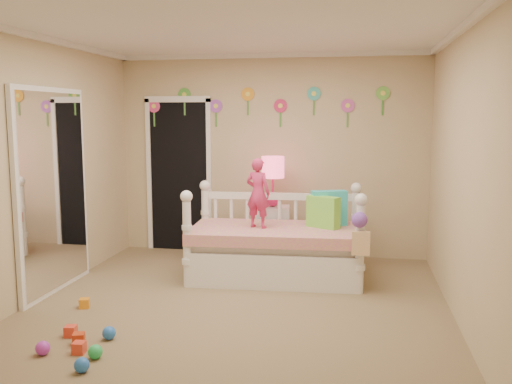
% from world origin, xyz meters
% --- Properties ---
extents(floor, '(4.00, 4.50, 0.01)m').
position_xyz_m(floor, '(0.00, 0.00, 0.00)').
color(floor, '#7F684C').
rests_on(floor, ground).
extents(ceiling, '(4.00, 4.50, 0.01)m').
position_xyz_m(ceiling, '(0.00, 0.00, 2.60)').
color(ceiling, white).
rests_on(ceiling, floor).
extents(back_wall, '(4.00, 0.01, 2.60)m').
position_xyz_m(back_wall, '(0.00, 2.25, 1.30)').
color(back_wall, tan).
rests_on(back_wall, floor).
extents(left_wall, '(0.01, 4.50, 2.60)m').
position_xyz_m(left_wall, '(-2.00, 0.00, 1.30)').
color(left_wall, tan).
rests_on(left_wall, floor).
extents(right_wall, '(0.01, 4.50, 2.60)m').
position_xyz_m(right_wall, '(2.00, 0.00, 1.30)').
color(right_wall, tan).
rests_on(right_wall, floor).
extents(crown_molding, '(4.00, 4.50, 0.06)m').
position_xyz_m(crown_molding, '(0.00, 0.00, 2.57)').
color(crown_molding, white).
rests_on(crown_molding, ceiling).
extents(daybed, '(1.97, 1.13, 1.04)m').
position_xyz_m(daybed, '(0.22, 1.16, 0.52)').
color(daybed, white).
rests_on(daybed, floor).
extents(pillow_turquoise, '(0.42, 0.27, 0.40)m').
position_xyz_m(pillow_turquoise, '(0.80, 1.38, 0.78)').
color(pillow_turquoise, teal).
rests_on(pillow_turquoise, daybed).
extents(pillow_lime, '(0.39, 0.31, 0.35)m').
position_xyz_m(pillow_lime, '(0.74, 1.24, 0.75)').
color(pillow_lime, '#7CE044').
rests_on(pillow_lime, daybed).
extents(child, '(0.33, 0.26, 0.78)m').
position_xyz_m(child, '(0.03, 1.11, 0.97)').
color(child, '#CE2E63').
rests_on(child, daybed).
extents(nightstand, '(0.45, 0.36, 0.69)m').
position_xyz_m(nightstand, '(0.08, 1.88, 0.35)').
color(nightstand, white).
rests_on(nightstand, floor).
extents(table_lamp, '(0.28, 0.28, 0.62)m').
position_xyz_m(table_lamp, '(0.08, 1.88, 1.11)').
color(table_lamp, '#DA1D5E').
rests_on(table_lamp, nightstand).
extents(closet_doorway, '(0.90, 0.04, 2.07)m').
position_xyz_m(closet_doorway, '(-1.25, 2.23, 1.03)').
color(closet_doorway, black).
rests_on(closet_doorway, back_wall).
extents(flower_decals, '(3.40, 0.02, 0.50)m').
position_xyz_m(flower_decals, '(-0.09, 2.24, 1.94)').
color(flower_decals, '#B2668C').
rests_on(flower_decals, back_wall).
extents(mirror_closet, '(0.07, 1.30, 2.10)m').
position_xyz_m(mirror_closet, '(-1.96, 0.30, 1.05)').
color(mirror_closet, white).
rests_on(mirror_closet, left_wall).
extents(hanging_bag, '(0.20, 0.16, 0.36)m').
position_xyz_m(hanging_bag, '(1.14, 0.67, 0.63)').
color(hanging_bag, beige).
rests_on(hanging_bag, daybed).
extents(toy_scatter, '(1.08, 1.45, 0.11)m').
position_xyz_m(toy_scatter, '(-1.10, -0.75, 0.06)').
color(toy_scatter, '#996666').
rests_on(toy_scatter, floor).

